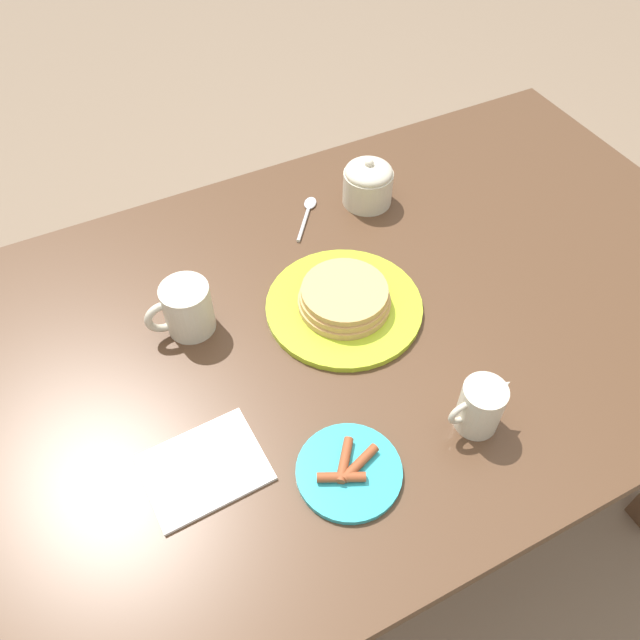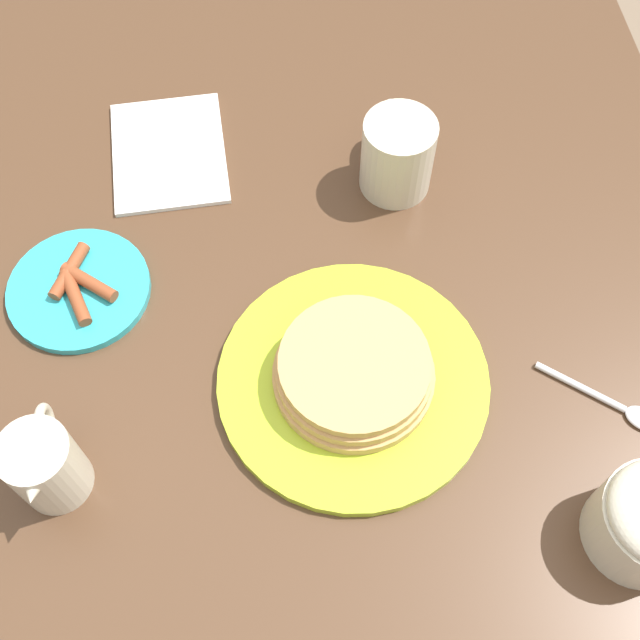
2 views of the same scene
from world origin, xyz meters
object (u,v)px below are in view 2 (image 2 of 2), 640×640
coffee_mug (397,153)px  spoon (619,406)px  napkin (169,153)px  pancake_plate (353,376)px  creamer_pitcher (45,466)px  side_plate_bacon (79,289)px

coffee_mug → spoon: coffee_mug is taller
coffee_mug → spoon: bearing=-150.2°
coffee_mug → spoon: size_ratio=0.99×
napkin → pancake_plate: bearing=-151.1°
spoon → coffee_mug: bearing=29.8°
creamer_pitcher → spoon: bearing=-88.5°
coffee_mug → napkin: size_ratio=0.66×
napkin → creamer_pitcher: bearing=164.1°
pancake_plate → napkin: bearing=28.9°
pancake_plate → coffee_mug: coffee_mug is taller
side_plate_bacon → napkin: bearing=-28.6°
creamer_pitcher → spoon: size_ratio=0.91×
pancake_plate → coffee_mug: (0.25, -0.08, 0.03)m
napkin → spoon: spoon is taller
creamer_pitcher → napkin: creamer_pitcher is taller
side_plate_bacon → napkin: side_plate_bacon is taller
coffee_mug → creamer_pitcher: same height
spoon → napkin: bearing=49.1°
side_plate_bacon → coffee_mug: (0.11, -0.36, 0.04)m
coffee_mug → spoon: (-0.31, -0.18, -0.04)m
pancake_plate → spoon: 0.26m
side_plate_bacon → creamer_pitcher: creamer_pitcher is taller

